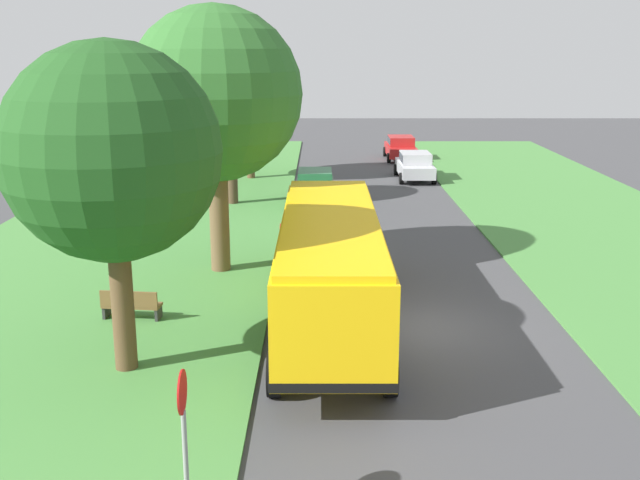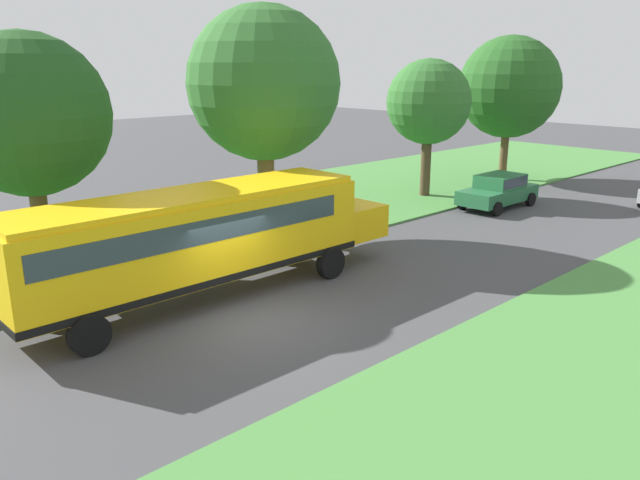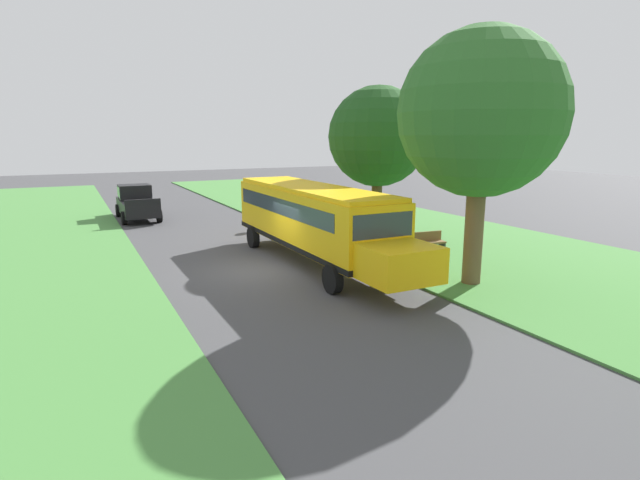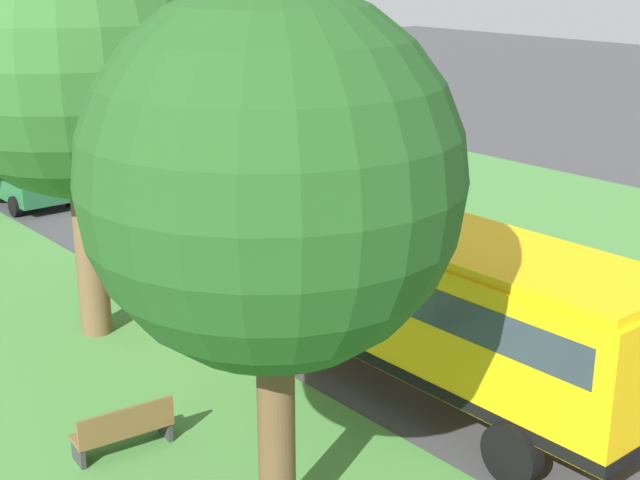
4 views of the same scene
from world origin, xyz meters
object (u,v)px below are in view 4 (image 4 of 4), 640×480
object	(u,v)px
car_green_nearest	(22,175)
oak_tree_beside_bus	(280,180)
car_silver_middle	(92,127)
oak_tree_roadside_mid	(76,56)
car_red_furthest	(19,104)
school_bus	(391,278)
park_bench	(124,430)

from	to	relation	value
car_green_nearest	oak_tree_beside_bus	bearing A→B (deg)	-102.15
car_silver_middle	oak_tree_roadside_mid	size ratio (longest dim) A/B	0.51
car_green_nearest	car_red_furthest	distance (m)	15.14
car_green_nearest	oak_tree_beside_bus	xyz separation A→B (m)	(-4.17, -19.39, 4.23)
school_bus	car_green_nearest	world-z (taller)	school_bus
car_red_furthest	oak_tree_roadside_mid	distance (m)	27.29
oak_tree_beside_bus	oak_tree_roadside_mid	world-z (taller)	oak_tree_roadside_mid
school_bus	car_green_nearest	bearing A→B (deg)	91.72
car_silver_middle	oak_tree_beside_bus	world-z (taller)	oak_tree_beside_bus
school_bus	oak_tree_beside_bus	bearing A→B (deg)	-149.87
car_red_furthest	car_green_nearest	bearing A→B (deg)	-111.70
car_green_nearest	oak_tree_roadside_mid	xyz separation A→B (m)	(-3.00, -11.35, 4.99)
car_green_nearest	car_red_furthest	xyz separation A→B (m)	(5.60, 14.07, 0.00)
oak_tree_roadside_mid	car_green_nearest	bearing A→B (deg)	75.20
car_red_furthest	park_bench	distance (m)	32.01
car_green_nearest	oak_tree_roadside_mid	bearing A→B (deg)	-104.80
oak_tree_beside_bus	car_green_nearest	bearing A→B (deg)	77.85
school_bus	car_silver_middle	distance (m)	23.62
car_red_furthest	oak_tree_roadside_mid	size ratio (longest dim) A/B	0.51
car_silver_middle	park_bench	distance (m)	24.87
school_bus	oak_tree_roadside_mid	world-z (taller)	oak_tree_roadside_mid
car_green_nearest	car_silver_middle	size ratio (longest dim) A/B	1.00
oak_tree_beside_bus	park_bench	bearing A→B (deg)	103.35
car_red_furthest	park_bench	size ratio (longest dim) A/B	2.68
school_bus	car_red_furthest	world-z (taller)	school_bus
car_silver_middle	oak_tree_beside_bus	xyz separation A→B (m)	(-9.77, -25.75, 4.23)
oak_tree_roadside_mid	park_bench	size ratio (longest dim) A/B	5.27
car_silver_middle	car_red_furthest	world-z (taller)	same
oak_tree_beside_bus	school_bus	bearing A→B (deg)	30.13
school_bus	car_red_furthest	bearing A→B (deg)	80.58
oak_tree_roadside_mid	oak_tree_beside_bus	bearing A→B (deg)	-98.32
car_silver_middle	oak_tree_beside_bus	distance (m)	27.87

